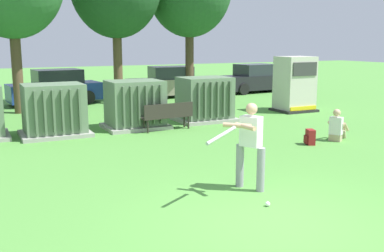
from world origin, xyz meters
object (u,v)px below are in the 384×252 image
at_px(generator_enclosure, 295,84).
at_px(sports_ball, 268,204).
at_px(transformer_mid_east, 135,105).
at_px(parked_car_rightmost, 254,79).
at_px(parked_car_left_of_center, 56,88).
at_px(transformer_mid_west, 54,111).
at_px(park_bench, 168,115).
at_px(backpack, 310,137).
at_px(batter, 249,142).
at_px(parked_car_right_of_center, 169,83).
at_px(seated_spectator, 337,128).
at_px(transformer_east, 205,100).

height_order(generator_enclosure, sports_ball, generator_enclosure).
distance_m(transformer_mid_east, sports_ball, 8.22).
bearing_deg(parked_car_rightmost, parked_car_left_of_center, -179.43).
relative_size(transformer_mid_west, transformer_mid_east, 1.00).
height_order(park_bench, backpack, park_bench).
relative_size(transformer_mid_west, batter, 1.21).
distance_m(batter, backpack, 4.66).
distance_m(batter, sports_ball, 1.35).
distance_m(batter, parked_car_rightmost, 17.83).
bearing_deg(parked_car_left_of_center, backpack, -67.37).
bearing_deg(transformer_mid_west, parked_car_right_of_center, 46.71).
bearing_deg(sports_ball, batter, 77.89).
distance_m(batter, seated_spectator, 5.61).
xyz_separation_m(sports_ball, parked_car_left_of_center, (-1.04, 15.62, 0.71)).
distance_m(transformer_mid_west, transformer_mid_east, 2.69).
bearing_deg(transformer_east, seated_spectator, -67.63).
relative_size(transformer_east, parked_car_left_of_center, 0.48).
xyz_separation_m(backpack, parked_car_rightmost, (6.17, 12.17, 0.54)).
distance_m(sports_ball, backpack, 5.35).
relative_size(seated_spectator, parked_car_left_of_center, 0.22).
distance_m(park_bench, sports_ball, 7.38).
height_order(transformer_east, parked_car_left_of_center, same).
height_order(park_bench, parked_car_rightmost, parked_car_rightmost).
bearing_deg(backpack, park_bench, 127.46).
bearing_deg(transformer_mid_east, transformer_east, 4.76).
relative_size(transformer_east, generator_enclosure, 0.91).
bearing_deg(parked_car_rightmost, seated_spectator, -112.79).
relative_size(transformer_mid_west, parked_car_left_of_center, 0.48).
xyz_separation_m(transformer_mid_east, park_bench, (0.81, -0.91, -0.25)).
bearing_deg(transformer_mid_west, sports_ball, -73.83).
relative_size(batter, parked_car_right_of_center, 0.40).
height_order(transformer_mid_west, parked_car_rightmost, same).
distance_m(park_bench, backpack, 4.69).
relative_size(transformer_east, parked_car_rightmost, 0.49).
bearing_deg(transformer_mid_east, seated_spectator, -43.64).
bearing_deg(transformer_east, generator_enclosure, 5.47).
bearing_deg(park_bench, transformer_east, 29.93).
relative_size(park_bench, parked_car_right_of_center, 0.42).
relative_size(sports_ball, parked_car_rightmost, 0.02).
distance_m(transformer_mid_west, generator_enclosure, 10.01).
relative_size(parked_car_left_of_center, parked_car_right_of_center, 1.00).
height_order(backpack, parked_car_rightmost, parked_car_rightmost).
height_order(park_bench, parked_car_left_of_center, parked_car_left_of_center).
height_order(transformer_mid_east, park_bench, transformer_mid_east).
relative_size(seated_spectator, backpack, 2.19).
bearing_deg(parked_car_rightmost, transformer_mid_east, -142.46).
bearing_deg(parked_car_rightmost, transformer_mid_west, -148.62).
relative_size(generator_enclosure, sports_ball, 25.56).
height_order(park_bench, batter, batter).
bearing_deg(transformer_mid_east, backpack, -51.67).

